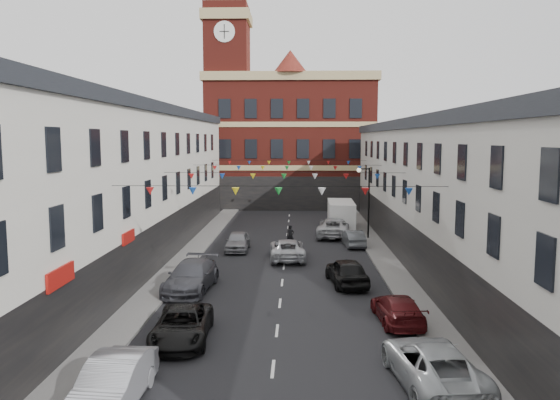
# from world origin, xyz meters

# --- Properties ---
(ground) EXTENTS (160.00, 160.00, 0.00)m
(ground) POSITION_xyz_m (0.00, 0.00, 0.00)
(ground) COLOR black
(ground) RESTS_ON ground
(pavement_left) EXTENTS (1.80, 64.00, 0.15)m
(pavement_left) POSITION_xyz_m (-6.90, 2.00, 0.07)
(pavement_left) COLOR #605E5B
(pavement_left) RESTS_ON ground
(pavement_right) EXTENTS (1.80, 64.00, 0.15)m
(pavement_right) POSITION_xyz_m (6.90, 2.00, 0.07)
(pavement_right) COLOR #605E5B
(pavement_right) RESTS_ON ground
(terrace_left) EXTENTS (8.40, 56.00, 10.70)m
(terrace_left) POSITION_xyz_m (-11.78, 1.00, 5.35)
(terrace_left) COLOR silver
(terrace_left) RESTS_ON ground
(terrace_right) EXTENTS (8.40, 56.00, 9.70)m
(terrace_right) POSITION_xyz_m (11.78, 1.00, 4.85)
(terrace_right) COLOR #B8B6AC
(terrace_right) RESTS_ON ground
(civic_building) EXTENTS (20.60, 13.30, 18.50)m
(civic_building) POSITION_xyz_m (0.00, 37.95, 8.14)
(civic_building) COLOR maroon
(civic_building) RESTS_ON ground
(clock_tower) EXTENTS (5.60, 5.60, 30.00)m
(clock_tower) POSITION_xyz_m (-7.50, 35.00, 14.93)
(clock_tower) COLOR maroon
(clock_tower) RESTS_ON ground
(distant_hill) EXTENTS (40.00, 14.00, 10.00)m
(distant_hill) POSITION_xyz_m (-4.00, 62.00, 5.00)
(distant_hill) COLOR #304D24
(distant_hill) RESTS_ON ground
(street_lamp) EXTENTS (1.10, 0.36, 6.00)m
(street_lamp) POSITION_xyz_m (6.55, 14.00, 3.90)
(street_lamp) COLOR black
(street_lamp) RESTS_ON ground
(car_left_b) EXTENTS (1.76, 4.73, 1.54)m
(car_left_b) POSITION_xyz_m (-4.88, -15.00, 0.77)
(car_left_b) COLOR #A8A9B0
(car_left_b) RESTS_ON ground
(car_left_c) EXTENTS (2.49, 4.96, 1.35)m
(car_left_c) POSITION_xyz_m (-3.90, -9.32, 0.67)
(car_left_c) COLOR black
(car_left_c) RESTS_ON ground
(car_left_d) EXTENTS (2.67, 5.71, 1.61)m
(car_left_d) POSITION_xyz_m (-4.99, -1.78, 0.81)
(car_left_d) COLOR #484950
(car_left_d) RESTS_ON ground
(car_left_e) EXTENTS (1.72, 4.20, 1.42)m
(car_left_e) POSITION_xyz_m (-3.60, 9.11, 0.71)
(car_left_e) COLOR gray
(car_left_e) RESTS_ON ground
(car_right_b) EXTENTS (3.08, 5.69, 1.51)m
(car_right_b) POSITION_xyz_m (5.49, -13.14, 0.76)
(car_right_b) COLOR #A3A8AB
(car_right_b) RESTS_ON ground
(car_right_c) EXTENTS (2.10, 4.59, 1.30)m
(car_right_c) POSITION_xyz_m (5.47, -6.77, 0.65)
(car_right_c) COLOR #501012
(car_right_c) RESTS_ON ground
(car_right_d) EXTENTS (2.48, 4.85, 1.58)m
(car_right_d) POSITION_xyz_m (3.73, -0.33, 0.79)
(car_right_d) COLOR black
(car_right_d) RESTS_ON ground
(car_right_e) EXTENTS (1.69, 4.02, 1.29)m
(car_right_e) POSITION_xyz_m (5.25, 11.00, 0.65)
(car_right_e) COLOR #54585D
(car_right_e) RESTS_ON ground
(car_right_f) EXTENTS (3.37, 6.14, 1.63)m
(car_right_f) POSITION_xyz_m (4.02, 15.17, 0.82)
(car_right_f) COLOR #B4B5B9
(car_right_f) RESTS_ON ground
(moving_car) EXTENTS (2.65, 5.26, 1.43)m
(moving_car) POSITION_xyz_m (0.19, 6.27, 0.71)
(moving_car) COLOR silver
(moving_car) RESTS_ON ground
(white_van) EXTENTS (2.43, 6.01, 2.63)m
(white_van) POSITION_xyz_m (4.90, 18.74, 1.32)
(white_van) COLOR white
(white_van) RESTS_ON ground
(pedestrian) EXTENTS (0.68, 0.51, 1.69)m
(pedestrian) POSITION_xyz_m (0.34, 10.72, 0.84)
(pedestrian) COLOR black
(pedestrian) RESTS_ON ground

